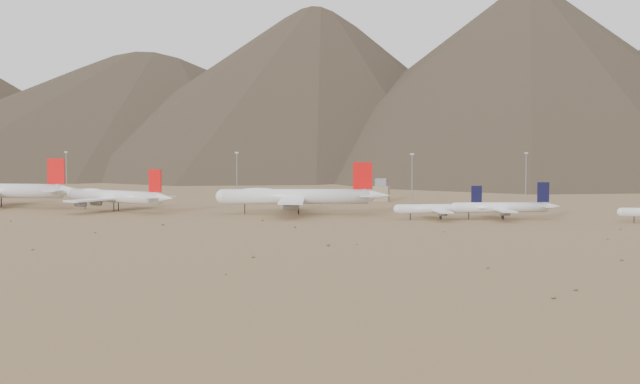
% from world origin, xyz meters
% --- Properties ---
extents(ground, '(3000.00, 3000.00, 0.00)m').
position_xyz_m(ground, '(0.00, 0.00, 0.00)').
color(ground, '#9F7B52').
rests_on(ground, ground).
extents(mountain_ridge, '(4400.00, 1000.00, 300.00)m').
position_xyz_m(mountain_ridge, '(0.00, 900.00, 150.00)').
color(mountain_ridge, '#453829').
rests_on(mountain_ridge, ground).
extents(widebody_centre, '(63.50, 50.69, 19.72)m').
position_xyz_m(widebody_centre, '(-80.02, 31.05, 6.80)').
color(widebody_centre, white).
rests_on(widebody_centre, ground).
extents(widebody_east, '(76.11, 59.80, 22.95)m').
position_xyz_m(widebody_east, '(5.50, 34.04, 7.91)').
color(widebody_east, white).
rests_on(widebody_east, ground).
extents(narrowbody_a, '(39.99, 29.94, 13.84)m').
position_xyz_m(narrowbody_a, '(70.24, 23.81, 4.49)').
color(narrowbody_a, white).
rests_on(narrowbody_a, ground).
extents(narrowbody_b, '(45.20, 33.53, 15.36)m').
position_xyz_m(narrowbody_b, '(95.41, 29.77, 4.98)').
color(narrowbody_b, white).
rests_on(narrowbody_b, ground).
extents(control_tower, '(8.00, 8.00, 12.00)m').
position_xyz_m(control_tower, '(30.00, 120.00, 5.32)').
color(control_tower, gray).
rests_on(control_tower, ground).
extents(mast_far_west, '(2.00, 0.60, 25.70)m').
position_xyz_m(mast_far_west, '(-152.69, 119.40, 14.20)').
color(mast_far_west, gray).
rests_on(mast_far_west, ground).
extents(mast_west, '(2.00, 0.60, 25.70)m').
position_xyz_m(mast_west, '(-51.44, 123.71, 14.20)').
color(mast_west, gray).
rests_on(mast_west, ground).
extents(mast_centre, '(2.00, 0.60, 25.70)m').
position_xyz_m(mast_centre, '(47.85, 106.51, 14.20)').
color(mast_centre, gray).
rests_on(mast_centre, ground).
extents(mast_east, '(2.00, 0.60, 25.70)m').
position_xyz_m(mast_east, '(104.64, 148.73, 14.20)').
color(mast_east, gray).
rests_on(mast_east, ground).
extents(desert_scrub, '(409.19, 177.46, 0.87)m').
position_xyz_m(desert_scrub, '(16.32, -81.93, 0.32)').
color(desert_scrub, olive).
rests_on(desert_scrub, ground).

